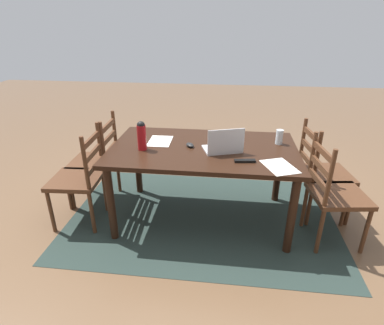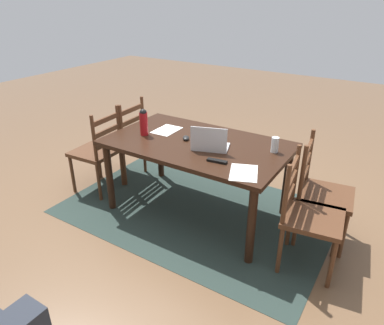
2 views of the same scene
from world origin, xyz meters
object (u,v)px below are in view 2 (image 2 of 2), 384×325
at_px(chair_right_far, 98,151).
at_px(tv_remote, 217,161).
at_px(chair_left_far, 308,216).
at_px(water_bottle, 144,122).
at_px(computer_mouse, 186,138).
at_px(chair_right_near, 123,140).
at_px(drinking_glass, 275,145).
at_px(laptop, 210,143).
at_px(chair_left_near, 321,193).
at_px(dining_table, 197,151).

height_order(chair_right_far, tv_remote, chair_right_far).
height_order(chair_left_far, water_bottle, water_bottle).
distance_m(computer_mouse, tv_remote, 0.56).
distance_m(chair_right_far, computer_mouse, 1.07).
height_order(computer_mouse, tv_remote, computer_mouse).
xyz_separation_m(chair_right_far, chair_right_near, (-0.00, -0.40, 0.00)).
height_order(water_bottle, drinking_glass, water_bottle).
xyz_separation_m(chair_left_far, laptop, (0.95, -0.12, 0.35)).
height_order(chair_left_near, laptop, laptop).
bearing_deg(dining_table, computer_mouse, -1.97).
relative_size(computer_mouse, tv_remote, 0.59).
height_order(dining_table, tv_remote, tv_remote).
height_order(chair_left_far, computer_mouse, chair_left_far).
xyz_separation_m(chair_left_near, drinking_glass, (0.44, 0.02, 0.36)).
height_order(water_bottle, tv_remote, water_bottle).
relative_size(chair_left_near, computer_mouse, 9.50).
bearing_deg(laptop, chair_right_near, -12.22).
bearing_deg(dining_table, chair_right_near, -10.12).
relative_size(chair_left_near, water_bottle, 3.66).
bearing_deg(chair_right_near, computer_mouse, 168.90).
xyz_separation_m(chair_left_near, water_bottle, (1.67, 0.31, 0.42)).
height_order(chair_right_near, computer_mouse, chair_right_near).
bearing_deg(computer_mouse, chair_left_near, 154.58).
height_order(chair_left_near, chair_left_far, same).
relative_size(chair_right_far, chair_left_far, 1.00).
bearing_deg(chair_right_near, chair_right_far, 90.00).
bearing_deg(computer_mouse, chair_right_near, -45.14).
distance_m(chair_left_near, computer_mouse, 1.31).
xyz_separation_m(chair_right_far, chair_left_far, (-2.26, 0.01, 0.00)).
xyz_separation_m(drinking_glass, computer_mouse, (0.81, 0.17, -0.05)).
distance_m(chair_left_far, water_bottle, 1.72).
xyz_separation_m(chair_right_near, drinking_glass, (-1.82, 0.03, 0.36)).
bearing_deg(tv_remote, drinking_glass, 136.66).
bearing_deg(laptop, chair_left_far, 172.63).
distance_m(chair_left_far, computer_mouse, 1.31).
xyz_separation_m(dining_table, chair_left_far, (-1.13, 0.21, -0.20)).
height_order(chair_right_far, chair_right_near, same).
bearing_deg(drinking_glass, dining_table, 14.00).
bearing_deg(chair_left_near, chair_left_far, 90.00).
xyz_separation_m(chair_right_near, laptop, (-1.31, 0.28, 0.35)).
relative_size(chair_right_far, drinking_glass, 6.98).
bearing_deg(chair_left_near, chair_right_near, -0.18).
xyz_separation_m(computer_mouse, tv_remote, (-0.49, 0.28, -0.01)).
relative_size(chair_right_near, drinking_glass, 6.98).
distance_m(chair_right_near, tv_remote, 1.60).
relative_size(water_bottle, tv_remote, 1.53).
xyz_separation_m(water_bottle, computer_mouse, (-0.41, -0.12, -0.12)).
distance_m(drinking_glass, tv_remote, 0.56).
bearing_deg(tv_remote, chair_right_near, -115.12).
bearing_deg(chair_left_far, computer_mouse, -9.48).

